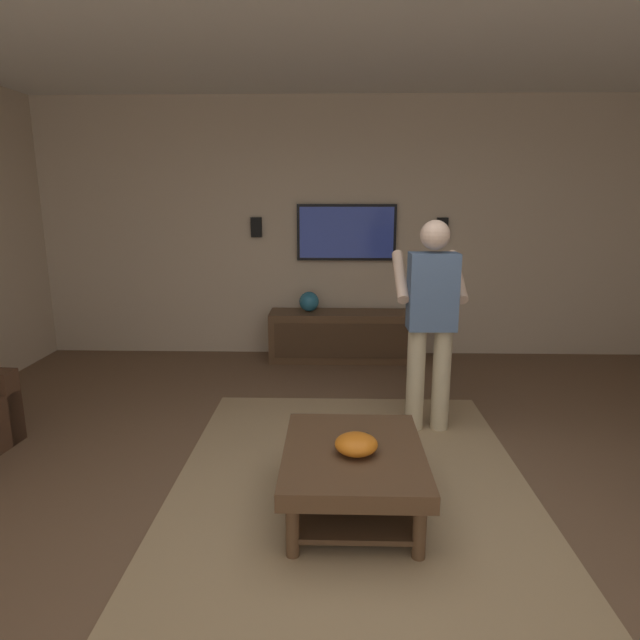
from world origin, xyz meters
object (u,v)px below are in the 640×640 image
at_px(tv, 346,232).
at_px(person_standing, 431,314).
at_px(remote_white, 358,446).
at_px(wall_speaker_right, 256,227).
at_px(bowl, 356,444).
at_px(wall_speaker_left, 442,228).
at_px(remote_black, 369,440).
at_px(vase_round, 309,302).
at_px(coffee_table, 353,465).
at_px(media_console, 346,336).

distance_m(tv, person_standing, 2.23).
relative_size(tv, remote_white, 7.40).
height_order(tv, wall_speaker_right, tv).
relative_size(bowl, wall_speaker_left, 1.10).
height_order(bowl, remote_white, bowl).
relative_size(bowl, remote_black, 1.61).
xyz_separation_m(remote_black, vase_round, (2.98, 0.49, 0.25)).
bearing_deg(wall_speaker_right, coffee_table, -163.11).
height_order(media_console, wall_speaker_left, wall_speaker_left).
bearing_deg(tv, remote_black, 1.41).
distance_m(remote_black, wall_speaker_left, 3.50).
xyz_separation_m(coffee_table, remote_black, (0.09, -0.09, 0.12)).
bearing_deg(vase_round, tv, -63.97).
bearing_deg(coffee_table, media_console, -0.32).
relative_size(person_standing, bowl, 6.77).
distance_m(media_console, vase_round, 0.57).
bearing_deg(remote_white, person_standing, -137.46).
height_order(tv, remote_white, tv).
distance_m(remote_white, wall_speaker_right, 3.59).
height_order(vase_round, wall_speaker_left, wall_speaker_left).
distance_m(coffee_table, person_standing, 1.48).
xyz_separation_m(vase_round, wall_speaker_right, (0.22, 0.60, 0.81)).
distance_m(vase_round, wall_speaker_right, 1.03).
xyz_separation_m(coffee_table, media_console, (3.03, -0.02, -0.02)).
xyz_separation_m(person_standing, bowl, (-1.24, 0.61, -0.48)).
bearing_deg(wall_speaker_left, coffee_table, 161.74).
height_order(remote_white, wall_speaker_left, wall_speaker_left).
distance_m(bowl, wall_speaker_left, 3.65).
relative_size(coffee_table, media_console, 0.59).
height_order(coffee_table, media_console, media_console).
bearing_deg(remote_white, wall_speaker_right, -93.18).
relative_size(tv, bowl, 4.58).
bearing_deg(remote_black, bowl, -49.19).
height_order(tv, vase_round, tv).
bearing_deg(remote_black, media_console, 161.75).
bearing_deg(bowl, tv, -0.08).
distance_m(wall_speaker_left, wall_speaker_right, 2.08).
distance_m(remote_black, vase_round, 3.03).
height_order(bowl, wall_speaker_right, wall_speaker_right).
relative_size(wall_speaker_left, wall_speaker_right, 1.00).
bearing_deg(media_console, coffee_table, -0.32).
distance_m(media_console, wall_speaker_left, 1.62).
xyz_separation_m(media_console, tv, (0.24, 0.00, 1.14)).
height_order(bowl, wall_speaker_left, wall_speaker_left).
relative_size(vase_round, wall_speaker_left, 1.00).
bearing_deg(remote_black, vase_round, 169.61).
relative_size(remote_white, wall_speaker_left, 0.68).
bearing_deg(tv, wall_speaker_left, 90.70).
bearing_deg(wall_speaker_right, wall_speaker_left, -90.00).
distance_m(media_console, tv, 1.16).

